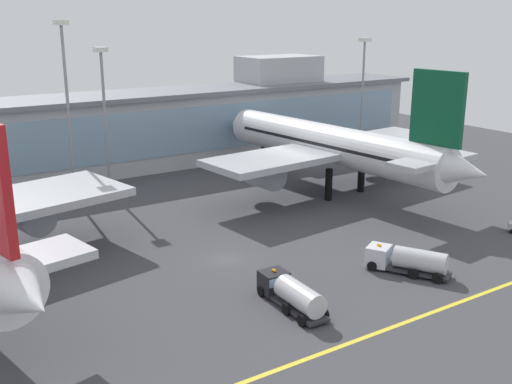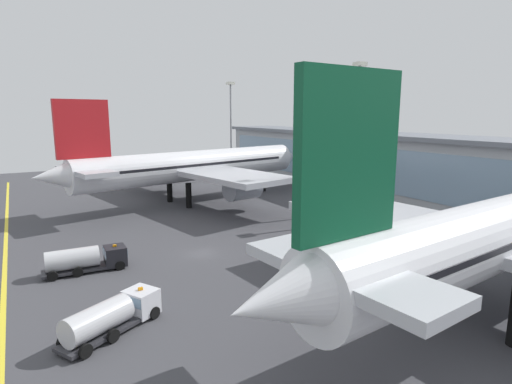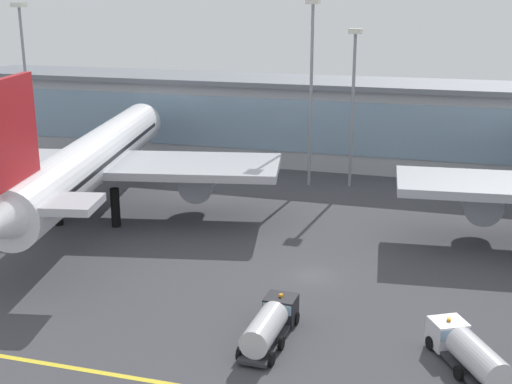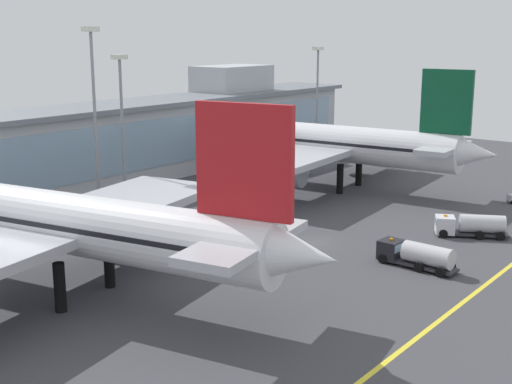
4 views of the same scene
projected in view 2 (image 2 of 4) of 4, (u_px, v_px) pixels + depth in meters
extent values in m
plane|color=#424247|center=(202.00, 253.00, 53.75)|extent=(193.86, 193.86, 0.00)
cube|color=yellow|center=(4.00, 289.00, 42.93)|extent=(155.09, 0.50, 0.01)
cube|color=#ADB2B7|center=(441.00, 177.00, 75.53)|extent=(138.47, 12.00, 12.93)
cube|color=#84A3BC|center=(419.00, 176.00, 72.43)|extent=(132.93, 0.20, 8.28)
cube|color=slate|center=(444.00, 139.00, 74.25)|extent=(141.47, 14.00, 0.80)
cylinder|color=black|center=(170.00, 190.00, 84.62)|extent=(1.10, 1.10, 4.78)
cylinder|color=black|center=(189.00, 195.00, 79.33)|extent=(1.10, 1.10, 4.78)
cylinder|color=black|center=(263.00, 181.00, 96.56)|extent=(1.10, 1.10, 4.78)
cylinder|color=white|center=(195.00, 166.00, 83.57)|extent=(15.40, 49.12, 5.97)
cone|color=white|center=(287.00, 157.00, 100.58)|extent=(6.61, 6.38, 5.67)
cone|color=white|center=(54.00, 176.00, 66.28)|extent=(6.26, 7.43, 5.08)
cube|color=#84A3BC|center=(276.00, 153.00, 97.96)|extent=(5.21, 4.97, 1.79)
cube|color=black|center=(195.00, 163.00, 83.49)|extent=(13.93, 41.46, 0.48)
cube|color=#B7BAC1|center=(195.00, 169.00, 83.71)|extent=(47.42, 20.49, 0.96)
cylinder|color=#999EA8|center=(171.00, 173.00, 94.80)|extent=(5.34, 7.05, 4.18)
cylinder|color=#999EA8|center=(243.00, 188.00, 75.78)|extent=(5.34, 7.05, 4.18)
cube|color=red|center=(82.00, 129.00, 68.18)|extent=(2.42, 8.77, 9.55)
cube|color=#B7BAC1|center=(86.00, 171.00, 69.46)|extent=(15.49, 8.15, 0.76)
cylinder|color=black|center=(430.00, 285.00, 37.87)|extent=(1.10, 1.10, 4.84)
cylinder|color=silver|center=(496.00, 234.00, 35.98)|extent=(10.16, 43.61, 6.05)
cone|color=silver|center=(283.00, 298.00, 22.35)|extent=(5.75, 7.11, 5.14)
cube|color=black|center=(497.00, 228.00, 35.90)|extent=(9.55, 36.73, 0.48)
cube|color=#B7BAC1|center=(496.00, 242.00, 36.12)|extent=(44.13, 14.47, 0.97)
cylinder|color=#999EA8|center=(388.00, 233.00, 47.16)|extent=(4.75, 6.00, 4.23)
cube|color=#0C4C2D|center=(349.00, 155.00, 23.67)|extent=(1.47, 7.81, 9.67)
cube|color=#B7BAC1|center=(344.00, 271.00, 24.96)|extent=(14.26, 6.06, 0.77)
cylinder|color=black|center=(116.00, 259.00, 50.20)|extent=(0.35, 1.11, 1.10)
cylinder|color=black|center=(120.00, 266.00, 47.93)|extent=(0.35, 1.11, 1.10)
cylinder|color=black|center=(76.00, 265.00, 48.15)|extent=(0.35, 1.11, 1.10)
cylinder|color=black|center=(78.00, 272.00, 45.88)|extent=(0.35, 1.11, 1.10)
cylinder|color=black|center=(52.00, 269.00, 47.00)|extent=(0.35, 1.11, 1.10)
cylinder|color=black|center=(52.00, 276.00, 44.74)|extent=(0.35, 1.11, 1.10)
cube|color=#2D2D33|center=(79.00, 269.00, 47.12)|extent=(2.66, 7.65, 0.30)
cube|color=black|center=(115.00, 256.00, 48.78)|extent=(2.70, 2.45, 2.20)
cube|color=#84A3BC|center=(115.00, 252.00, 48.69)|extent=(2.60, 2.54, 0.88)
cylinder|color=silver|center=(72.00, 259.00, 46.63)|extent=(2.54, 5.67, 2.30)
cube|color=orange|center=(115.00, 246.00, 48.56)|extent=(0.30, 0.40, 0.20)
cylinder|color=black|center=(134.00, 306.00, 37.89)|extent=(0.79, 1.11, 1.10)
cylinder|color=black|center=(155.00, 313.00, 36.56)|extent=(0.79, 1.11, 1.10)
cylinder|color=black|center=(92.00, 327.00, 34.10)|extent=(0.79, 1.11, 1.10)
cylinder|color=black|center=(113.00, 336.00, 32.78)|extent=(0.79, 1.11, 1.10)
cylinder|color=black|center=(64.00, 342.00, 31.98)|extent=(0.79, 1.11, 1.10)
cylinder|color=black|center=(86.00, 351.00, 30.66)|extent=(0.79, 1.11, 1.10)
cube|color=#2D2D33|center=(104.00, 332.00, 33.61)|extent=(5.69, 7.75, 0.30)
cube|color=silver|center=(141.00, 302.00, 36.84)|extent=(3.41, 3.30, 2.20)
cube|color=#84A3BC|center=(141.00, 297.00, 36.75)|extent=(3.36, 3.34, 0.88)
cylinder|color=silver|center=(97.00, 320.00, 32.92)|extent=(4.70, 6.00, 2.30)
cube|color=orange|center=(140.00, 289.00, 36.61)|extent=(0.30, 0.40, 0.20)
cylinder|color=gray|center=(356.00, 142.00, 73.62)|extent=(0.44, 0.44, 25.67)
cube|color=silver|center=(360.00, 64.00, 71.17)|extent=(1.80, 1.80, 0.70)
cylinder|color=gray|center=(231.00, 133.00, 110.70)|extent=(0.44, 0.44, 25.08)
cube|color=silver|center=(230.00, 83.00, 108.31)|extent=(1.80, 1.80, 0.70)
cylinder|color=gray|center=(385.00, 155.00, 69.55)|extent=(0.44, 0.44, 21.77)
cube|color=silver|center=(389.00, 86.00, 67.47)|extent=(1.80, 1.80, 0.70)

